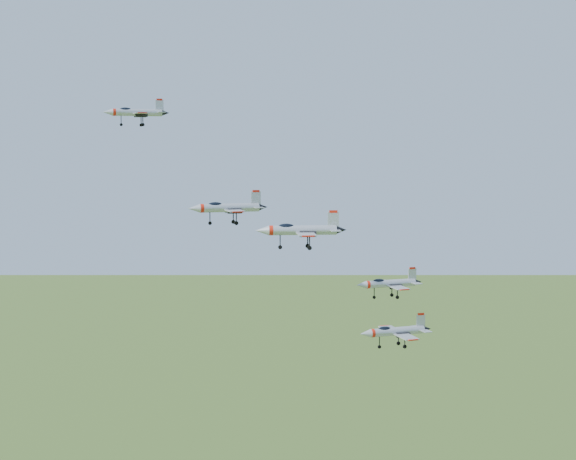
{
  "coord_description": "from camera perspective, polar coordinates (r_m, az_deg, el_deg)",
  "views": [
    {
      "loc": [
        -10.11,
        -127.3,
        154.96
      ],
      "look_at": [
        -1.8,
        -0.34,
        142.3
      ],
      "focal_mm": 50.0,
      "sensor_mm": 36.0,
      "label": 1
    }
  ],
  "objects": [
    {
      "name": "jet_left_low",
      "position": [
        138.62,
        7.16,
        -3.78
      ],
      "size": [
        12.18,
        10.3,
        3.29
      ],
      "rotation": [
        0.0,
        0.0,
        0.24
      ],
      "color": "#A8ADB4"
    },
    {
      "name": "jet_lead",
      "position": [
        144.88,
        -10.79,
        8.22
      ],
      "size": [
        11.55,
        9.78,
        3.12
      ],
      "rotation": [
        0.0,
        0.0,
        0.26
      ],
      "color": "#A8ADB4"
    },
    {
      "name": "jet_right_high",
      "position": [
        113.09,
        0.86,
        0.0
      ],
      "size": [
        13.01,
        10.7,
        3.49
      ],
      "rotation": [
        0.0,
        0.0,
        0.02
      ],
      "color": "#A8ADB4"
    },
    {
      "name": "jet_right_low",
      "position": [
        121.19,
        7.62,
        -7.14
      ],
      "size": [
        11.56,
        9.8,
        3.13
      ],
      "rotation": [
        0.0,
        0.0,
        0.26
      ],
      "color": "#A8ADB4"
    },
    {
      "name": "jet_left_high",
      "position": [
        128.92,
        -4.35,
        1.6
      ],
      "size": [
        13.0,
        10.95,
        3.5
      ],
      "rotation": [
        0.0,
        0.0,
        0.21
      ],
      "color": "#A8ADB4"
    }
  ]
}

